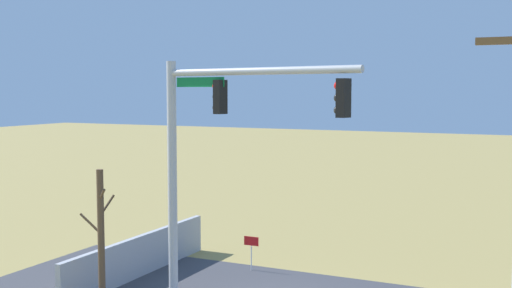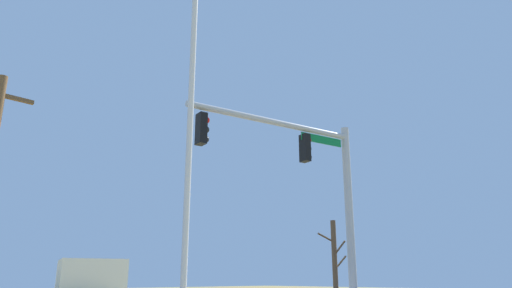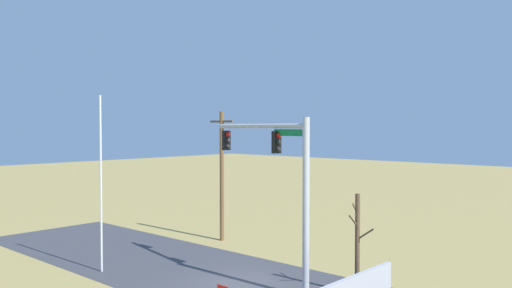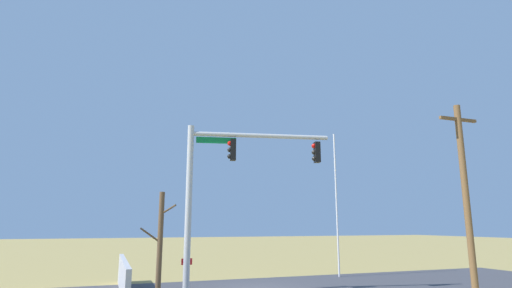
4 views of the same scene
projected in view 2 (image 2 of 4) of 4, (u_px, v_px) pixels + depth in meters
The scene contains 4 objects.
signal_mast at pixel (313, 184), 15.68m from camera, with size 6.37×1.49×7.29m.
flagpole at pixel (190, 136), 7.53m from camera, with size 0.10×0.10×8.39m, color silver.
bare_tree at pixel (335, 274), 17.80m from camera, with size 1.27×1.02×4.16m.
distant_building at pixel (90, 277), 57.39m from camera, with size 9.43×7.41×4.14m, color silver.
Camera 2 is at (-10.41, -8.90, 1.98)m, focal length 32.68 mm.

